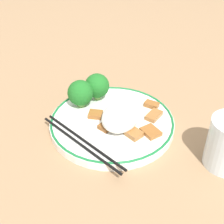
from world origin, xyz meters
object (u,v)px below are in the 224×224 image
Objects in this scene: plate at (112,122)px; chopsticks at (82,142)px; broccoli_back_center at (80,93)px; broccoli_back_left at (97,86)px.

plate is 0.09m from chopsticks.
chopsticks is (0.11, 0.05, -0.03)m from broccoli_back_center.
broccoli_back_left is 0.16m from chopsticks.
broccoli_back_left is 1.02× the size of broccoli_back_center.
broccoli_back_left reaches higher than broccoli_back_center.
broccoli_back_left reaches higher than plate.
plate is 4.15× the size of broccoli_back_left.
broccoli_back_center is at bearing -154.88° from chopsticks.
chopsticks is at bearing -17.94° from plate.
broccoli_back_left is 0.04m from broccoli_back_center.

